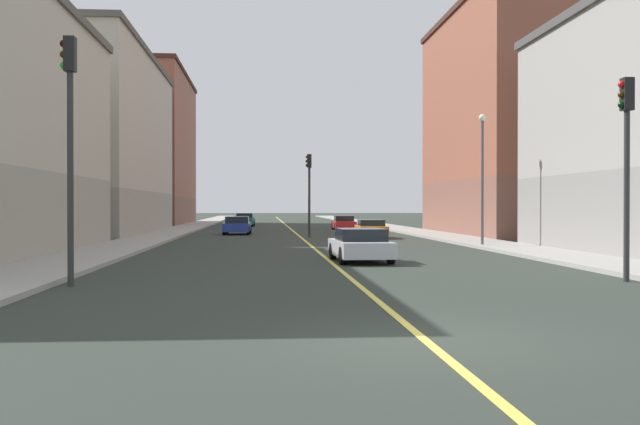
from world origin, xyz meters
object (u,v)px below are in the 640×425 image
traffic_light_left_near (626,149)px  car_red (344,223)px  traffic_light_right_near (70,126)px  car_teal (245,220)px  building_right_midblock (77,143)px  street_lamp_left_near (482,165)px  car_orange (371,229)px  car_silver (361,245)px  traffic_light_median_far (309,183)px  building_right_distant (136,149)px  car_blue (237,226)px  building_left_mid (529,122)px

traffic_light_left_near → car_red: traffic_light_left_near is taller
traffic_light_right_near → car_teal: traffic_light_right_near is taller
building_right_midblock → street_lamp_left_near: building_right_midblock is taller
traffic_light_right_near → car_orange: bearing=66.5°
car_silver → traffic_light_median_far: bearing=91.5°
building_right_midblock → car_red: building_right_midblock is taller
building_right_distant → car_teal: bearing=-34.5°
car_teal → car_orange: car_teal is taller
traffic_light_median_far → car_red: bearing=73.8°
traffic_light_left_near → traffic_light_right_near: (-14.96, 0.00, 0.50)m
street_lamp_left_near → car_red: 26.43m
traffic_light_left_near → traffic_light_median_far: (-6.89, 29.45, -0.04)m
car_blue → car_teal: 20.79m
traffic_light_right_near → car_red: 44.22m
street_lamp_left_near → car_silver: bearing=-129.6°
traffic_light_median_far → building_right_distant: bearing=116.6°
car_teal → car_orange: size_ratio=0.93×
building_right_midblock → street_lamp_left_near: 32.87m
building_right_midblock → street_lamp_left_near: bearing=-40.1°
car_blue → car_red: (8.72, 7.97, -0.03)m
car_red → traffic_light_median_far: bearing=-106.2°
building_left_mid → car_red: building_left_mid is taller
building_left_mid → car_teal: size_ratio=4.86×
traffic_light_right_near → traffic_light_median_far: traffic_light_right_near is taller
building_right_distant → traffic_light_right_near: size_ratio=3.56×
building_right_distant → car_silver: (17.73, -56.01, -7.78)m
car_silver → car_orange: size_ratio=0.96×
building_left_mid → car_orange: bearing=-160.2°
car_blue → car_orange: size_ratio=0.92×
building_right_distant → car_orange: 42.52m
street_lamp_left_near → car_silver: size_ratio=1.53×
car_orange → building_right_midblock: bearing=154.5°
street_lamp_left_near → car_orange: street_lamp_left_near is taller
car_teal → car_orange: 29.02m
building_right_midblock → car_blue: (12.23, -3.19, -6.21)m
traffic_light_right_near → car_teal: (3.19, 55.27, -3.48)m
traffic_light_right_near → car_silver: bearing=41.8°
traffic_light_median_far → car_orange: (3.91, -1.83, -3.01)m
car_blue → traffic_light_left_near: bearing=-71.1°
traffic_light_right_near → car_red: (11.85, 42.46, -3.55)m
building_left_mid → street_lamp_left_near: building_left_mid is taller
building_right_distant → car_red: bearing=-45.4°
car_silver → building_right_distant: bearing=107.6°
building_left_mid → car_silver: 29.72m
car_red → car_orange: 14.84m
car_silver → street_lamp_left_near: bearing=50.4°
building_right_distant → street_lamp_left_near: 53.54m
car_blue → car_red: 11.81m
street_lamp_left_near → car_red: size_ratio=1.47×
traffic_light_median_far → car_blue: 7.66m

